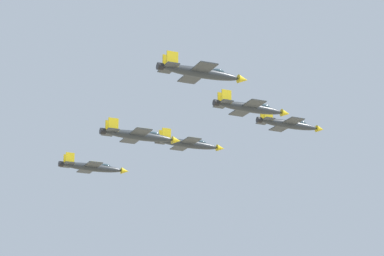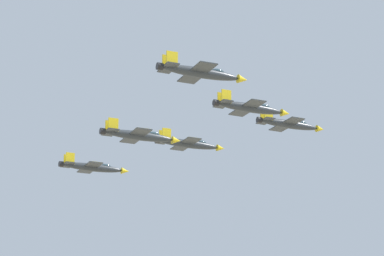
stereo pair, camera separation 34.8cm
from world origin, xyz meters
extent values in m
ellipsoid|color=#2D3338|center=(24.24, 29.85, 161.29)|extent=(7.25, 14.80, 1.94)
cone|color=gold|center=(21.21, 22.00, 161.29)|extent=(2.24, 2.41, 1.65)
ellipsoid|color=#334751|center=(23.04, 26.75, 162.02)|extent=(2.29, 2.94, 1.13)
cube|color=#2D3338|center=(24.51, 30.56, 161.18)|extent=(11.31, 7.10, 0.19)
cube|color=gold|center=(29.04, 28.81, 161.23)|extent=(1.82, 3.17, 0.23)
cube|color=gold|center=(19.98, 32.30, 161.23)|extent=(1.82, 3.17, 0.23)
cube|color=#2D3338|center=(26.52, 35.77, 161.29)|extent=(5.69, 4.08, 0.19)
cube|color=gold|center=(27.32, 35.14, 162.69)|extent=(1.02, 2.11, 2.81)
cube|color=gold|center=(25.50, 35.84, 162.69)|extent=(1.02, 2.11, 2.81)
cylinder|color=black|center=(27.11, 37.30, 161.29)|extent=(1.66, 1.50, 1.36)
ellipsoid|color=#2D3338|center=(45.87, 41.27, 158.58)|extent=(7.46, 14.98, 1.97)
cone|color=gold|center=(42.73, 33.32, 158.58)|extent=(2.28, 2.45, 1.67)
ellipsoid|color=#334751|center=(44.63, 38.13, 159.32)|extent=(2.34, 2.99, 1.15)
cube|color=#2D3338|center=(46.15, 41.98, 158.47)|extent=(11.47, 7.28, 0.20)
cube|color=gold|center=(50.74, 40.17, 158.53)|extent=(1.87, 3.21, 0.24)
cube|color=gold|center=(41.57, 43.79, 158.53)|extent=(1.87, 3.21, 0.24)
cube|color=#2D3338|center=(48.24, 47.25, 158.58)|extent=(5.77, 4.17, 0.20)
cube|color=gold|center=(49.04, 46.61, 160.01)|extent=(1.05, 2.13, 2.85)
cube|color=gold|center=(47.21, 47.33, 160.01)|extent=(1.05, 2.13, 2.85)
cylinder|color=black|center=(48.85, 48.80, 158.58)|extent=(1.69, 1.52, 1.38)
ellipsoid|color=#2D3338|center=(16.46, 53.04, 157.73)|extent=(7.41, 14.65, 1.93)
cone|color=gold|center=(13.33, 45.28, 157.73)|extent=(2.24, 2.41, 1.64)
ellipsoid|color=#334751|center=(15.22, 49.98, 158.45)|extent=(2.31, 2.93, 1.13)
cube|color=#2D3338|center=(16.74, 53.74, 157.62)|extent=(11.24, 7.20, 0.19)
cube|color=gold|center=(21.21, 51.93, 157.68)|extent=(1.85, 3.15, 0.23)
cube|color=gold|center=(12.26, 55.55, 157.68)|extent=(1.85, 3.15, 0.23)
cube|color=#2D3338|center=(18.82, 58.89, 157.73)|extent=(5.66, 4.12, 0.19)
cube|color=gold|center=(19.60, 58.25, 159.13)|extent=(1.04, 2.09, 2.79)
cube|color=gold|center=(17.81, 58.98, 159.13)|extent=(1.04, 2.09, 2.79)
cylinder|color=black|center=(19.43, 60.41, 157.73)|extent=(1.66, 1.50, 1.35)
ellipsoid|color=#2D3338|center=(67.51, 52.68, 154.63)|extent=(7.54, 14.69, 1.94)
cone|color=gold|center=(64.30, 44.91, 154.63)|extent=(2.26, 2.42, 1.65)
ellipsoid|color=#334751|center=(66.24, 49.61, 155.36)|extent=(2.33, 2.95, 1.13)
cube|color=#2D3338|center=(67.80, 53.38, 154.53)|extent=(11.28, 7.30, 0.19)
cube|color=gold|center=(72.28, 51.53, 154.58)|extent=(1.88, 3.16, 0.23)
cube|color=gold|center=(63.31, 55.23, 154.58)|extent=(1.88, 3.16, 0.23)
cube|color=#2D3338|center=(69.92, 58.54, 154.63)|extent=(5.69, 4.16, 0.19)
cube|color=gold|center=(70.70, 57.89, 156.03)|extent=(1.06, 2.09, 2.80)
cube|color=gold|center=(68.91, 58.63, 156.03)|extent=(1.06, 2.09, 2.80)
cylinder|color=black|center=(70.55, 60.05, 154.63)|extent=(1.67, 1.51, 1.36)
ellipsoid|color=#2D3338|center=(8.67, 76.24, 156.99)|extent=(7.78, 15.02, 1.99)
cone|color=gold|center=(5.36, 68.29, 156.99)|extent=(2.32, 2.48, 1.69)
ellipsoid|color=#334751|center=(7.37, 73.10, 157.73)|extent=(2.39, 3.02, 1.16)
cube|color=#2D3338|center=(8.97, 76.95, 156.88)|extent=(11.54, 7.50, 0.20)
cube|color=gold|center=(13.55, 75.04, 156.93)|extent=(1.94, 3.23, 0.24)
cube|color=gold|center=(4.39, 78.86, 156.93)|extent=(1.94, 3.23, 0.24)
cube|color=#2D3338|center=(11.17, 82.22, 156.99)|extent=(5.82, 4.28, 0.20)
cube|color=gold|center=(11.97, 81.55, 158.42)|extent=(1.09, 2.14, 2.87)
cube|color=gold|center=(10.14, 82.32, 158.42)|extent=(1.09, 2.14, 2.87)
cylinder|color=black|center=(11.82, 83.77, 156.99)|extent=(1.71, 1.55, 1.39)
ellipsoid|color=#2D3338|center=(38.09, 64.46, 153.78)|extent=(7.80, 15.07, 1.99)
cone|color=gold|center=(34.77, 56.49, 153.78)|extent=(2.33, 2.49, 1.69)
ellipsoid|color=#334751|center=(36.78, 61.31, 154.52)|extent=(2.40, 3.03, 1.16)
cube|color=#2D3338|center=(38.39, 65.17, 153.66)|extent=(11.58, 7.52, 0.20)
cube|color=gold|center=(42.99, 63.26, 153.72)|extent=(1.94, 3.24, 0.24)
cube|color=gold|center=(33.79, 67.09, 153.72)|extent=(1.94, 3.24, 0.24)
cube|color=#2D3338|center=(40.59, 70.47, 153.78)|extent=(5.84, 4.29, 0.20)
cube|color=gold|center=(41.39, 69.80, 155.21)|extent=(1.10, 2.15, 2.88)
cube|color=gold|center=(39.55, 70.56, 155.21)|extent=(1.10, 2.15, 2.88)
cylinder|color=black|center=(41.24, 72.02, 153.78)|extent=(1.71, 1.56, 1.39)
camera|label=1|loc=(-98.65, 190.22, 96.19)|focal=84.97mm
camera|label=2|loc=(-98.90, 189.98, 96.19)|focal=84.97mm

